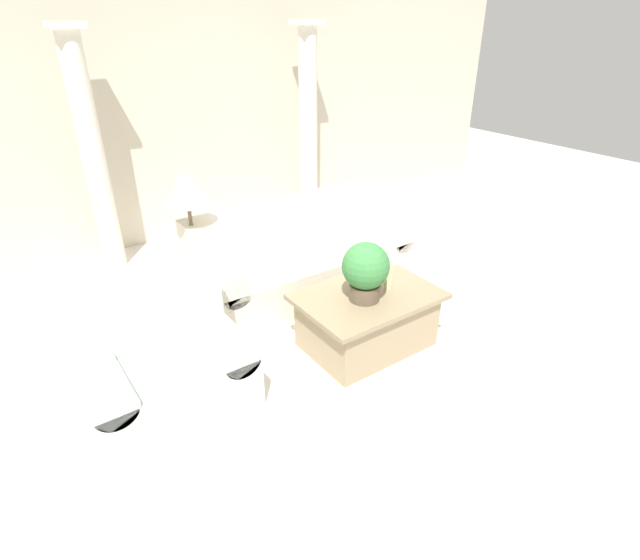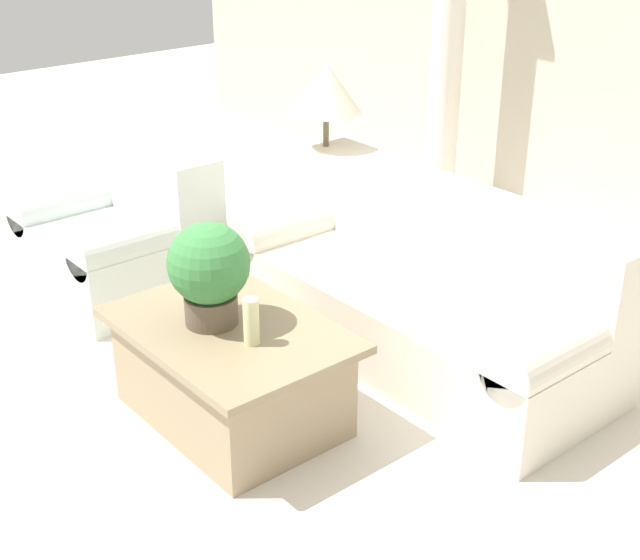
# 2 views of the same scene
# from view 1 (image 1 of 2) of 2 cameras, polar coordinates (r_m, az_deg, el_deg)

# --- Properties ---
(ground_plane) EXTENTS (16.00, 16.00, 0.00)m
(ground_plane) POSITION_cam_1_polar(r_m,az_deg,el_deg) (4.63, 2.48, -4.79)
(ground_plane) COLOR silver
(wall_back) EXTENTS (10.00, 0.06, 3.20)m
(wall_back) POSITION_cam_1_polar(r_m,az_deg,el_deg) (6.45, -13.76, 19.27)
(wall_back) COLOR beige
(wall_back) RESTS_ON ground_plane
(sofa_long) EXTENTS (2.19, 0.90, 0.87)m
(sofa_long) POSITION_cam_1_polar(r_m,az_deg,el_deg) (5.05, -2.28, 2.65)
(sofa_long) COLOR beige
(sofa_long) RESTS_ON ground_plane
(loveseat) EXTENTS (1.11, 0.90, 0.87)m
(loveseat) POSITION_cam_1_polar(r_m,az_deg,el_deg) (3.77, -17.94, -8.49)
(loveseat) COLOR silver
(loveseat) RESTS_ON ground_plane
(coffee_table) EXTENTS (1.14, 0.79, 0.50)m
(coffee_table) POSITION_cam_1_polar(r_m,az_deg,el_deg) (4.21, 5.38, -4.50)
(coffee_table) COLOR #998466
(coffee_table) RESTS_ON ground_plane
(potted_plant) EXTENTS (0.38, 0.38, 0.49)m
(potted_plant) POSITION_cam_1_polar(r_m,az_deg,el_deg) (3.89, 5.23, 1.22)
(potted_plant) COLOR brown
(potted_plant) RESTS_ON coffee_table
(pillar_candle) EXTENTS (0.07, 0.07, 0.22)m
(pillar_candle) POSITION_cam_1_polar(r_m,az_deg,el_deg) (4.14, 7.82, 0.40)
(pillar_candle) COLOR beige
(pillar_candle) RESTS_ON coffee_table
(floor_lamp) EXTENTS (0.42, 0.42, 1.37)m
(floor_lamp) POSITION_cam_1_polar(r_m,az_deg,el_deg) (4.47, -14.96, 9.53)
(floor_lamp) COLOR brown
(floor_lamp) RESTS_ON ground_plane
(column_left) EXTENTS (0.32, 0.32, 2.46)m
(column_left) POSITION_cam_1_polar(r_m,az_deg,el_deg) (5.72, -24.53, 12.96)
(column_left) COLOR silver
(column_left) RESTS_ON ground_plane
(column_right) EXTENTS (0.32, 0.32, 2.46)m
(column_right) POSITION_cam_1_polar(r_m,az_deg,el_deg) (6.72, -1.36, 17.35)
(column_right) COLOR silver
(column_right) RESTS_ON ground_plane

